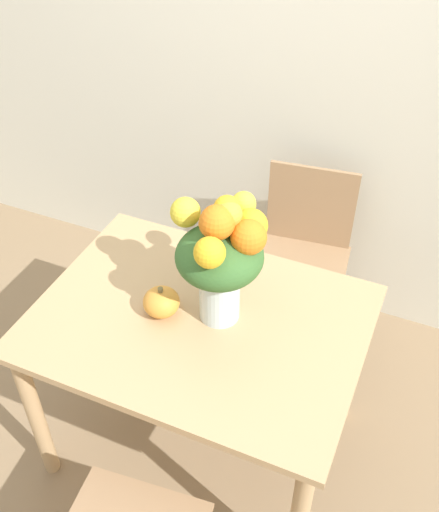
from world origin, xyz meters
The scene contains 6 objects.
ground_plane centered at (0.00, 0.00, 0.00)m, with size 12.00×12.00×0.00m, color #8E7556.
wall_back centered at (0.00, 1.09, 1.35)m, with size 8.00×0.06×2.70m.
dining_table centered at (0.00, 0.00, 0.63)m, with size 1.14×0.85×0.75m.
flower_vase centered at (0.06, 0.05, 1.02)m, with size 0.34×0.36×0.47m.
pumpkin centered at (-0.13, -0.03, 0.80)m, with size 0.13×0.13×0.12m.
dining_chair_near_window centered at (0.15, 0.78, 0.46)m, with size 0.47×0.47×0.87m.
Camera 1 is at (0.64, -1.30, 2.26)m, focal length 42.00 mm.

